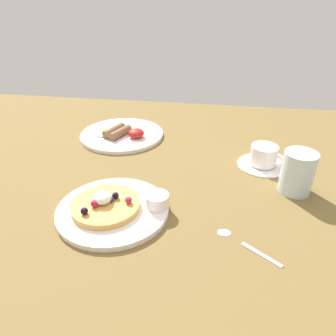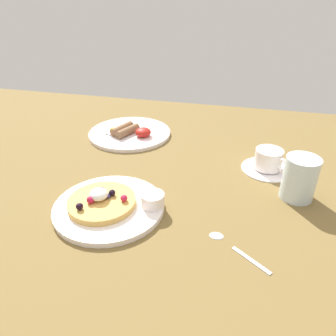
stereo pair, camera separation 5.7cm
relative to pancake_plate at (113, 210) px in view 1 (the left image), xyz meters
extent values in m
cube|color=brown|center=(0.08, 0.17, -0.02)|extent=(2.04, 1.18, 0.03)
cylinder|color=white|center=(0.00, 0.00, 0.00)|extent=(0.24, 0.24, 0.01)
cylinder|color=#D9A650|center=(-0.01, 0.00, 0.01)|extent=(0.15, 0.15, 0.01)
sphere|color=#C3293E|center=(-0.02, 0.02, 0.03)|extent=(0.02, 0.02, 0.02)
sphere|color=#CC2142|center=(0.04, 0.00, 0.03)|extent=(0.01, 0.01, 0.01)
sphere|color=navy|center=(0.00, 0.00, 0.03)|extent=(0.01, 0.01, 0.01)
sphere|color=#C21D42|center=(-0.03, -0.02, 0.03)|extent=(0.02, 0.02, 0.02)
sphere|color=black|center=(-0.04, -0.05, 0.03)|extent=(0.02, 0.02, 0.02)
sphere|color=black|center=(0.00, 0.02, 0.03)|extent=(0.01, 0.01, 0.01)
ellipsoid|color=white|center=(-0.02, 0.00, 0.03)|extent=(0.04, 0.04, 0.02)
cylinder|color=white|center=(0.09, 0.02, 0.02)|extent=(0.05, 0.05, 0.03)
cylinder|color=maroon|center=(0.09, 0.02, 0.03)|extent=(0.04, 0.04, 0.00)
cylinder|color=white|center=(-0.09, 0.39, 0.00)|extent=(0.27, 0.27, 0.01)
cylinder|color=brown|center=(-0.09, 0.37, 0.02)|extent=(0.06, 0.09, 0.03)
cylinder|color=brown|center=(-0.11, 0.38, 0.02)|extent=(0.06, 0.09, 0.03)
ellipsoid|color=white|center=(-0.14, 0.37, 0.01)|extent=(0.06, 0.05, 0.01)
sphere|color=yellow|center=(-0.14, 0.37, 0.01)|extent=(0.02, 0.02, 0.02)
ellipsoid|color=#AE1F18|center=(-0.04, 0.37, 0.02)|extent=(0.05, 0.05, 0.03)
cylinder|color=white|center=(0.34, 0.26, 0.00)|extent=(0.13, 0.13, 0.01)
cylinder|color=white|center=(0.34, 0.26, 0.03)|extent=(0.07, 0.07, 0.05)
torus|color=white|center=(0.37, 0.23, 0.03)|extent=(0.03, 0.03, 0.04)
cylinder|color=brown|center=(0.34, 0.26, 0.04)|extent=(0.06, 0.06, 0.00)
cube|color=silver|center=(0.30, -0.08, 0.00)|extent=(0.07, 0.06, 0.00)
ellipsoid|color=silver|center=(0.24, -0.03, 0.00)|extent=(0.03, 0.02, 0.01)
cylinder|color=silver|center=(0.40, 0.15, 0.04)|extent=(0.08, 0.08, 0.10)
camera|label=1|loc=(0.20, -0.52, 0.42)|focal=33.62mm
camera|label=2|loc=(0.26, -0.51, 0.42)|focal=33.62mm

